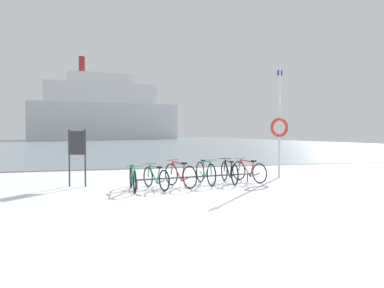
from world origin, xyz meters
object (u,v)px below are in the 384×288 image
object	(u,v)px
bicycle_0	(133,179)
info_sign	(77,148)
bicycle_5	(249,171)
bicycle_3	(206,173)
bicycle_1	(156,178)
bicycle_4	(229,172)
ferry_ship	(103,112)
bicycle_2	(180,175)
rescue_post	(279,125)

from	to	relation	value
bicycle_0	info_sign	distance (m)	2.19
bicycle_5	info_sign	xyz separation A→B (m)	(-5.65, 0.43, 0.84)
bicycle_0	bicycle_3	bearing A→B (deg)	14.60
bicycle_0	bicycle_5	size ratio (longest dim) A/B	1.06
bicycle_1	bicycle_4	size ratio (longest dim) A/B	0.90
ferry_ship	bicycle_0	bearing A→B (deg)	-91.22
bicycle_1	bicycle_4	world-z (taller)	bicycle_4
bicycle_0	bicycle_3	world-z (taller)	bicycle_3
bicycle_2	bicycle_5	distance (m)	2.62
ferry_ship	bicycle_2	bearing A→B (deg)	-90.20
bicycle_0	info_sign	bearing A→B (deg)	142.39
bicycle_1	bicycle_5	distance (m)	3.44
bicycle_2	bicycle_4	xyz separation A→B (m)	(1.83, 0.48, -0.01)
info_sign	rescue_post	xyz separation A→B (m)	(7.26, 0.37, 0.79)
bicycle_2	bicycle_5	xyz separation A→B (m)	(2.57, 0.53, -0.01)
bicycle_2	bicycle_3	distance (m)	1.02
bicycle_5	ferry_ship	xyz separation A→B (m)	(-2.27, 83.09, 6.54)
bicycle_4	bicycle_3	bearing A→B (deg)	-172.79
bicycle_2	bicycle_5	size ratio (longest dim) A/B	0.95
bicycle_5	bicycle_2	bearing A→B (deg)	-168.26
bicycle_3	bicycle_5	xyz separation A→B (m)	(1.61, 0.17, -0.01)
bicycle_2	rescue_post	bearing A→B (deg)	17.59
rescue_post	bicycle_0	bearing A→B (deg)	-164.29
bicycle_1	ferry_ship	distance (m)	84.08
bicycle_1	rescue_post	distance (m)	5.46
rescue_post	bicycle_5	bearing A→B (deg)	-153.84
bicycle_0	bicycle_4	size ratio (longest dim) A/B	0.97
bicycle_0	info_sign	xyz separation A→B (m)	(-1.59, 1.23, 0.86)
bicycle_0	bicycle_1	xyz separation A→B (m)	(0.69, 0.07, -0.01)
bicycle_3	bicycle_4	world-z (taller)	bicycle_3
bicycle_4	bicycle_5	world-z (taller)	same
bicycle_3	bicycle_0	bearing A→B (deg)	-165.40
bicycle_1	bicycle_3	xyz separation A→B (m)	(1.75, 0.56, 0.04)
bicycle_3	ferry_ship	size ratio (longest dim) A/B	0.04
bicycle_2	ferry_ship	size ratio (longest dim) A/B	0.04
bicycle_5	rescue_post	bearing A→B (deg)	26.16
bicycle_2	rescue_post	xyz separation A→B (m)	(4.17, 1.32, 1.62)
bicycle_4	ferry_ship	size ratio (longest dim) A/B	0.05
bicycle_2	ferry_ship	distance (m)	83.88
bicycle_4	bicycle_1	bearing A→B (deg)	-165.63
bicycle_2	bicycle_3	bearing A→B (deg)	21.04
bicycle_3	bicycle_5	world-z (taller)	bicycle_3
bicycle_3	bicycle_2	bearing A→B (deg)	-158.96
bicycle_3	bicycle_5	distance (m)	1.62
bicycle_1	bicycle_4	distance (m)	2.71
bicycle_4	ferry_ship	world-z (taller)	ferry_ship
info_sign	bicycle_3	bearing A→B (deg)	-8.34
bicycle_0	bicycle_5	world-z (taller)	bicycle_5
bicycle_4	info_sign	world-z (taller)	info_sign
bicycle_5	info_sign	bearing A→B (deg)	175.70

